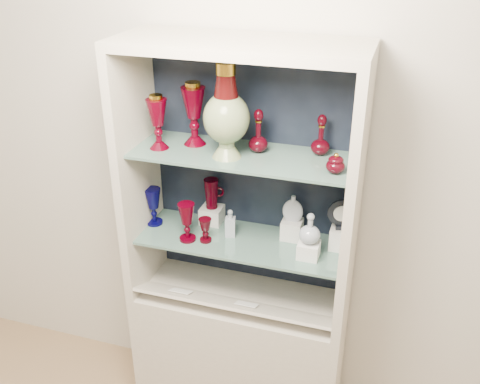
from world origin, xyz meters
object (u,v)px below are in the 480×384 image
(ruby_decanter_a, at_px, (258,128))
(clear_square_bottle, at_px, (230,223))
(ruby_goblet_small, at_px, (205,230))
(clear_round_decanter, at_px, (310,229))
(flat_flask, at_px, (293,208))
(pedestal_lamp_right, at_px, (158,122))
(ruby_decanter_b, at_px, (321,134))
(cobalt_goblet, at_px, (153,206))
(enamel_urn, at_px, (226,112))
(ruby_pitcher, at_px, (211,194))
(lidded_bowl, at_px, (336,163))
(ruby_goblet_tall, at_px, (187,222))
(cameo_medallion, at_px, (342,214))
(pedestal_lamp_left, at_px, (194,114))

(ruby_decanter_a, relative_size, clear_square_bottle, 1.57)
(ruby_goblet_small, bearing_deg, clear_round_decanter, 1.62)
(clear_square_bottle, distance_m, flat_flask, 0.29)
(pedestal_lamp_right, xyz_separation_m, ruby_decanter_b, (0.67, 0.13, -0.02))
(cobalt_goblet, bearing_deg, enamel_urn, -8.90)
(enamel_urn, bearing_deg, ruby_pitcher, 130.44)
(pedestal_lamp_right, relative_size, lidded_bowl, 2.78)
(ruby_goblet_tall, bearing_deg, cameo_medallion, 11.42)
(lidded_bowl, xyz_separation_m, flat_flask, (-0.19, 0.15, -0.31))
(enamel_urn, xyz_separation_m, cobalt_goblet, (-0.39, 0.06, -0.52))
(ruby_decanter_b, distance_m, lidded_bowl, 0.19)
(clear_round_decanter, relative_size, cameo_medallion, 0.94)
(pedestal_lamp_right, bearing_deg, flat_flask, 12.29)
(ruby_decanter_b, bearing_deg, cobalt_goblet, -174.27)
(lidded_bowl, xyz_separation_m, ruby_goblet_tall, (-0.63, -0.00, -0.37))
(ruby_decanter_a, height_order, clear_square_bottle, ruby_decanter_a)
(clear_square_bottle, relative_size, clear_round_decanter, 0.98)
(cobalt_goblet, bearing_deg, cameo_medallion, 2.88)
(pedestal_lamp_right, relative_size, enamel_urn, 0.60)
(ruby_goblet_tall, xyz_separation_m, cameo_medallion, (0.66, 0.13, 0.08))
(pedestal_lamp_right, bearing_deg, cobalt_goblet, 145.32)
(enamel_urn, xyz_separation_m, flat_flask, (0.26, 0.13, -0.46))
(ruby_pitcher, bearing_deg, pedestal_lamp_right, -160.86)
(enamel_urn, bearing_deg, ruby_goblet_tall, -170.91)
(flat_flask, bearing_deg, enamel_urn, -155.08)
(enamel_urn, bearing_deg, pedestal_lamp_right, 179.29)
(pedestal_lamp_left, distance_m, ruby_decanter_a, 0.29)
(lidded_bowl, bearing_deg, ruby_goblet_small, 178.87)
(ruby_decanter_a, height_order, lidded_bowl, ruby_decanter_a)
(clear_square_bottle, bearing_deg, cameo_medallion, 4.75)
(ruby_decanter_a, xyz_separation_m, ruby_pitcher, (-0.24, 0.07, -0.37))
(pedestal_lamp_right, distance_m, cameo_medallion, 0.87)
(ruby_goblet_tall, xyz_separation_m, clear_square_bottle, (0.17, 0.09, -0.02))
(pedestal_lamp_right, xyz_separation_m, ruby_goblet_tall, (0.12, -0.03, -0.45))
(cameo_medallion, bearing_deg, flat_flask, 158.37)
(ruby_decanter_a, xyz_separation_m, cameo_medallion, (0.37, 0.02, -0.35))
(ruby_goblet_tall, bearing_deg, ruby_goblet_small, 9.58)
(clear_round_decanter, xyz_separation_m, cameo_medallion, (0.11, 0.11, 0.03))
(pedestal_lamp_right, bearing_deg, pedestal_lamp_left, 35.09)
(lidded_bowl, xyz_separation_m, ruby_pitcher, (-0.58, 0.18, -0.31))
(ruby_decanter_a, bearing_deg, clear_square_bottle, -168.59)
(ruby_goblet_small, bearing_deg, pedestal_lamp_right, 174.68)
(ruby_pitcher, bearing_deg, cobalt_goblet, 178.39)
(ruby_decanter_b, xyz_separation_m, clear_round_decanter, (0.00, -0.14, -0.37))
(clear_square_bottle, height_order, clear_round_decanter, clear_round_decanter)
(enamel_urn, xyz_separation_m, ruby_goblet_tall, (-0.18, -0.03, -0.52))
(enamel_urn, height_order, cameo_medallion, enamel_urn)
(pedestal_lamp_right, height_order, flat_flask, pedestal_lamp_right)
(lidded_bowl, bearing_deg, ruby_decanter_b, 118.19)
(enamel_urn, distance_m, ruby_goblet_small, 0.57)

